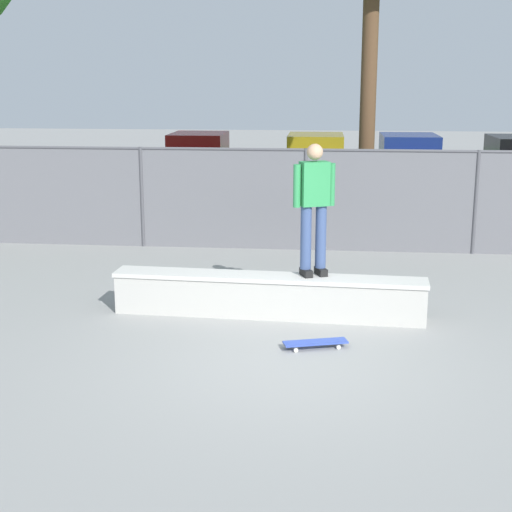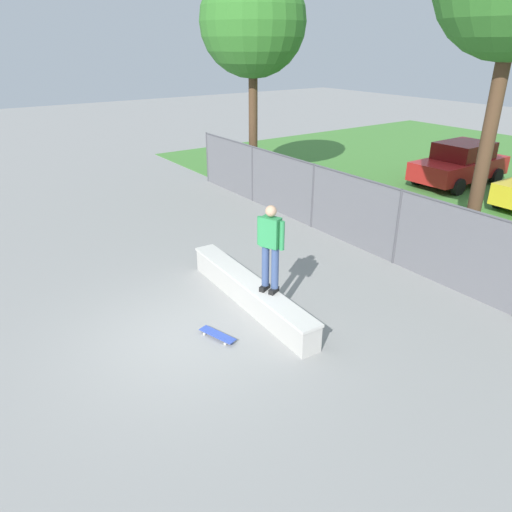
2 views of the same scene
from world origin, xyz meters
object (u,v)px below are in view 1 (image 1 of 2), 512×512
object	(u,v)px
car_red	(198,161)
car_blue	(409,163)
concrete_ledge	(268,296)
skateboard	(315,343)
car_yellow	(315,163)
skateboarder	(314,204)

from	to	relation	value
car_red	car_blue	distance (m)	6.23
concrete_ledge	car_red	world-z (taller)	car_red
car_red	skateboard	bearing A→B (deg)	-73.98
skateboard	car_yellow	distance (m)	13.32
skateboarder	car_yellow	world-z (taller)	skateboarder
car_blue	car_yellow	bearing A→B (deg)	-177.04
skateboard	car_red	bearing A→B (deg)	106.02
concrete_ledge	skateboard	xyz separation A→B (m)	(0.70, -1.23, -0.23)
concrete_ledge	car_blue	size ratio (longest dim) A/B	1.04
skateboarder	skateboard	size ratio (longest dim) A/B	2.21
skateboard	car_yellow	bearing A→B (deg)	91.50
skateboard	car_red	xyz separation A→B (m)	(-3.86, 13.45, 0.77)
concrete_ledge	skateboard	bearing A→B (deg)	-60.51
car_red	car_yellow	bearing A→B (deg)	-2.56
skateboarder	car_red	world-z (taller)	skateboarder
concrete_ledge	skateboard	size ratio (longest dim) A/B	5.35
car_red	car_yellow	xyz separation A→B (m)	(3.51, -0.16, 0.00)
skateboarder	car_blue	size ratio (longest dim) A/B	0.43
skateboarder	skateboard	world-z (taller)	skateboarder
concrete_ledge	skateboarder	world-z (taller)	skateboarder
concrete_ledge	car_yellow	distance (m)	12.08
concrete_ledge	car_red	xyz separation A→B (m)	(-3.17, 12.22, 0.54)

